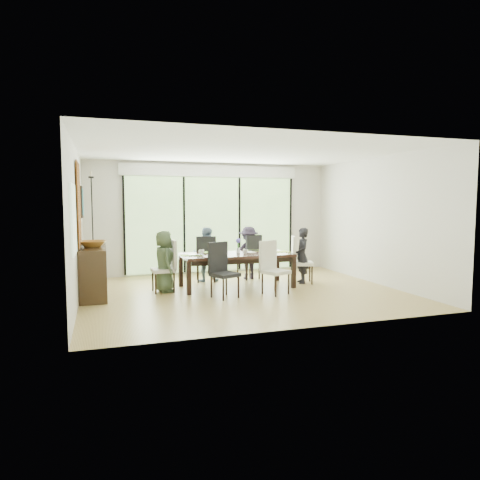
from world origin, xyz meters
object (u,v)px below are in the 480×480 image
object	(u,v)px
person_far_left	(206,254)
cup_a	(202,252)
person_left_end	(164,261)
chair_near_right	(276,268)
person_far_right	(249,253)
bowl	(93,244)
chair_far_right	(248,256)
chair_near_left	(225,270)
sideboard	(94,271)
chair_right_end	(303,260)
cup_c	(271,250)
chair_far_left	(206,258)
laptop	(197,255)
table_top	(237,255)
person_right_end	(302,256)
chair_left_end	(163,266)
vase	(238,251)
cup_b	(245,252)

from	to	relation	value
person_far_left	cup_a	xyz separation A→B (m)	(-0.25, -0.68, 0.14)
person_left_end	chair_near_right	bearing A→B (deg)	-120.75
person_far_right	bowl	xyz separation A→B (m)	(-3.33, -0.85, 0.38)
chair_far_right	chair_near_right	xyz separation A→B (m)	(-0.05, -1.72, 0.00)
chair_near_left	sideboard	distance (m)	2.47
chair_right_end	cup_c	xyz separation A→B (m)	(-0.70, 0.10, 0.23)
chair_near_left	cup_a	size ratio (longest dim) A/B	8.87
person_left_end	cup_c	xyz separation A→B (m)	(2.28, 0.10, 0.14)
chair_far_left	laptop	bearing A→B (deg)	77.19
table_top	laptop	distance (m)	0.86
table_top	sideboard	distance (m)	2.79
chair_far_left	laptop	size ratio (longest dim) A/B	3.33
person_far_left	cup_a	distance (m)	0.74
person_left_end	bowl	bearing A→B (deg)	83.83
table_top	person_right_end	world-z (taller)	person_right_end
person_left_end	person_far_right	distance (m)	2.19
chair_near_right	sideboard	world-z (taller)	chair_near_right
person_left_end	laptop	xyz separation A→B (m)	(0.63, -0.10, 0.11)
chair_left_end	person_far_right	world-z (taller)	person_far_right
cup_a	person_left_end	bearing A→B (deg)	-169.11
chair_left_end	vase	world-z (taller)	chair_left_end
chair_far_left	person_right_end	distance (m)	2.11
chair_near_left	cup_c	size ratio (longest dim) A/B	8.87
chair_right_end	chair_far_right	bearing A→B (deg)	67.78
chair_right_end	sideboard	world-z (taller)	chair_right_end
person_right_end	cup_b	bearing A→B (deg)	-74.07
person_left_end	person_far_right	bearing A→B (deg)	-74.79
chair_near_left	chair_near_right	xyz separation A→B (m)	(1.00, 0.00, 0.00)
table_top	cup_c	bearing A→B (deg)	7.13
person_far_left	chair_near_right	bearing A→B (deg)	134.11
table_top	sideboard	size ratio (longest dim) A/B	1.36
table_top	chair_right_end	world-z (taller)	chair_right_end
chair_near_left	bowl	world-z (taller)	bowl
chair_far_right	cup_c	size ratio (longest dim) A/B	8.87
chair_near_right	vase	distance (m)	1.05
cup_a	cup_c	size ratio (longest dim) A/B	1.00
person_far_right	cup_c	distance (m)	0.78
chair_near_right	cup_b	size ratio (longest dim) A/B	11.00
vase	laptop	size ratio (longest dim) A/B	0.36
cup_b	person_far_right	bearing A→B (deg)	66.73
table_top	bowl	xyz separation A→B (m)	(-2.78, -0.02, 0.31)
sideboard	chair_right_end	bearing A→B (deg)	-1.08
person_right_end	person_far_left	world-z (taller)	same
sideboard	bowl	bearing A→B (deg)	-90.00
chair_right_end	cup_b	bearing A→B (deg)	113.84
person_left_end	laptop	size ratio (longest dim) A/B	3.91
chair_near_left	person_far_left	world-z (taller)	person_far_left
chair_far_left	cup_b	distance (m)	1.15
person_far_left	chair_near_left	bearing A→B (deg)	103.23
table_top	vase	distance (m)	0.11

